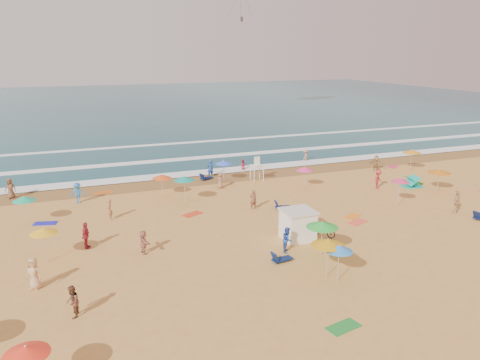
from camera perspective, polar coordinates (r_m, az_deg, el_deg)
name	(u,v)px	position (r m, az deg, el deg)	size (l,w,h in m)	color
ground	(256,219)	(36.94, 1.91, -4.72)	(220.00, 220.00, 0.00)	gold
ocean	(121,105)	(117.41, -14.33, 8.81)	(220.00, 140.00, 0.18)	#0C4756
wet_sand	(209,179)	(48.16, -3.85, 0.11)	(220.00, 220.00, 0.00)	olive
surf_foam	(187,160)	(56.37, -6.50, 2.43)	(200.00, 18.70, 0.05)	white
cabana	(298,225)	(32.99, 7.05, -5.52)	(2.00, 2.00, 2.00)	white
cabana_roof	(298,211)	(32.62, 7.11, -3.78)	(2.20, 2.20, 0.12)	silver
bicycle	(323,231)	(33.83, 10.13, -6.08)	(0.61, 1.76, 0.92)	black
lifeguard_stand	(257,171)	(47.26, 2.07, 1.15)	(1.20, 1.20, 2.10)	white
beach_umbrellas	(296,195)	(35.92, 6.85, -1.88)	(51.97, 27.59, 0.70)	orange
loungers	(357,219)	(37.47, 14.02, -4.62)	(50.06, 27.06, 0.34)	#101550
towels	(264,222)	(36.19, 3.00, -5.15)	(51.52, 27.85, 0.03)	red
popup_tents	(451,183)	(48.82, 24.36, -0.33)	(8.03, 6.30, 1.20)	#ED3480
beachgoers	(231,195)	(39.92, -1.05, -1.87)	(37.92, 26.83, 2.15)	#A8704D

